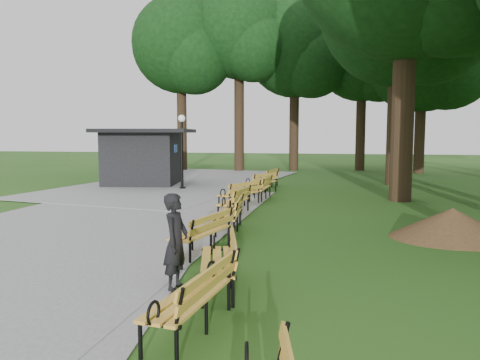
% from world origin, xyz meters
% --- Properties ---
extents(ground, '(100.00, 100.00, 0.00)m').
position_xyz_m(ground, '(0.00, 0.00, 0.00)').
color(ground, '#224F16').
rests_on(ground, ground).
extents(path, '(12.00, 38.00, 0.06)m').
position_xyz_m(path, '(-4.00, 3.00, 0.03)').
color(path, gray).
rests_on(path, ground).
extents(person, '(0.40, 0.58, 1.55)m').
position_xyz_m(person, '(0.01, -1.32, 0.77)').
color(person, black).
rests_on(person, ground).
extents(kiosk, '(4.78, 4.30, 2.69)m').
position_xyz_m(kiosk, '(-6.41, 12.76, 1.35)').
color(kiosk, black).
rests_on(kiosk, ground).
extents(lamp_post, '(0.32, 0.32, 3.30)m').
position_xyz_m(lamp_post, '(-3.96, 11.41, 2.36)').
color(lamp_post, black).
rests_on(lamp_post, ground).
extents(dirt_mound, '(2.39, 2.39, 0.73)m').
position_xyz_m(dirt_mound, '(5.27, 3.29, 0.37)').
color(dirt_mound, '#47301C').
rests_on(dirt_mound, ground).
extents(bench_1, '(0.89, 1.97, 0.88)m').
position_xyz_m(bench_1, '(0.68, -2.80, 0.44)').
color(bench_1, gold).
rests_on(bench_1, ground).
extents(bench_2, '(1.07, 2.00, 0.88)m').
position_xyz_m(bench_2, '(0.64, -1.17, 0.44)').
color(bench_2, gold).
rests_on(bench_2, ground).
extents(bench_3, '(1.09, 2.00, 0.88)m').
position_xyz_m(bench_3, '(-0.19, 0.91, 0.44)').
color(bench_3, gold).
rests_on(bench_3, ground).
extents(bench_4, '(0.82, 1.95, 0.88)m').
position_xyz_m(bench_4, '(-0.08, 3.09, 0.44)').
color(bench_4, gold).
rests_on(bench_4, ground).
extents(bench_5, '(0.81, 1.95, 0.88)m').
position_xyz_m(bench_5, '(-0.38, 5.25, 0.44)').
color(bench_5, gold).
rests_on(bench_5, ground).
extents(bench_6, '(1.43, 1.98, 0.88)m').
position_xyz_m(bench_6, '(-0.56, 7.11, 0.44)').
color(bench_6, gold).
rests_on(bench_6, ground).
extents(bench_7, '(0.75, 1.93, 0.88)m').
position_xyz_m(bench_7, '(-0.10, 8.86, 0.44)').
color(bench_7, gold).
rests_on(bench_7, ground).
extents(bench_8, '(1.44, 1.98, 0.88)m').
position_xyz_m(bench_8, '(-0.35, 10.77, 0.44)').
color(bench_8, gold).
rests_on(bench_8, ground).
extents(bench_9, '(0.99, 1.99, 0.88)m').
position_xyz_m(bench_9, '(-0.33, 12.85, 0.44)').
color(bench_9, gold).
rests_on(bench_9, ground).
extents(lawn_tree_4, '(7.35, 7.35, 12.04)m').
position_xyz_m(lawn_tree_4, '(5.54, 15.06, 8.31)').
color(lawn_tree_4, black).
rests_on(lawn_tree_4, ground).
extents(tree_backdrop, '(36.58, 9.94, 16.57)m').
position_xyz_m(tree_backdrop, '(7.34, 22.93, 8.29)').
color(tree_backdrop, black).
rests_on(tree_backdrop, ground).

